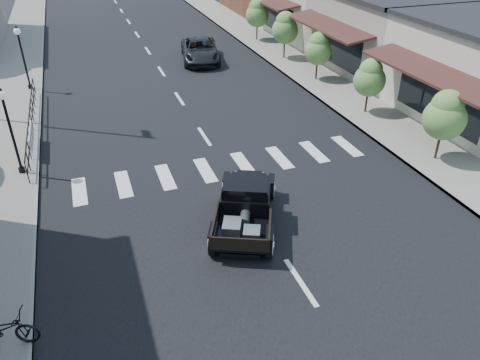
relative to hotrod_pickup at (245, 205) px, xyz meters
name	(u,v)px	position (x,y,z in m)	size (l,w,h in m)	color
ground	(261,223)	(0.54, -0.10, -0.76)	(120.00, 120.00, 0.00)	black
road	(168,82)	(0.54, 14.90, -0.75)	(14.00, 80.00, 0.02)	black
road_markings	(188,113)	(0.54, 9.90, -0.76)	(12.00, 60.00, 0.06)	silver
sidewalk_left	(13,98)	(-7.96, 14.90, -0.69)	(3.00, 80.00, 0.15)	gray
sidewalk_right	(298,66)	(9.04, 14.90, -0.69)	(3.00, 80.00, 0.15)	gray
storefront_mid	(409,31)	(15.54, 12.90, 1.49)	(10.00, 9.00, 4.50)	gray
storefront_far	(337,5)	(15.54, 21.90, 1.49)	(10.00, 9.00, 4.50)	#B4AB98
railing	(31,120)	(-6.76, 9.90, -0.11)	(0.08, 10.00, 1.00)	black
banner	(33,142)	(-6.68, 7.90, -0.31)	(0.04, 2.20, 0.60)	silver
lamp_post_b	(11,132)	(-7.06, 5.90, 1.11)	(0.36, 0.36, 3.44)	black
lamp_post_c	(23,58)	(-7.06, 15.90, 1.11)	(0.36, 0.36, 3.44)	black
small_tree_a	(442,127)	(8.84, 1.55, 0.78)	(1.68, 1.68, 2.79)	#54803B
small_tree_b	(369,87)	(8.84, 6.78, 0.67)	(1.54, 1.54, 2.57)	#54803B
small_tree_c	(318,57)	(8.84, 12.10, 0.70)	(1.57, 1.57, 2.62)	#54803B
small_tree_d	(285,36)	(8.84, 16.76, 0.82)	(1.72, 1.72, 2.87)	#54803B
small_tree_e	(257,20)	(8.84, 21.82, 0.81)	(1.71, 1.71, 2.85)	#54803B
hotrod_pickup	(245,205)	(0.00, 0.00, 0.00)	(2.06, 4.41, 1.53)	black
second_car	(200,51)	(3.45, 18.28, -0.06)	(2.33, 5.06, 1.40)	black
motorcycle	(2,328)	(-7.04, -2.74, -0.16)	(0.61, 1.75, 0.92)	black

